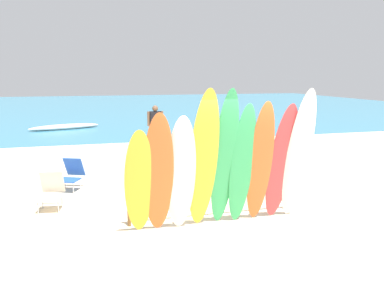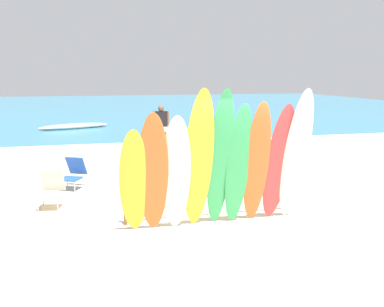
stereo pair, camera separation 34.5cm
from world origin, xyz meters
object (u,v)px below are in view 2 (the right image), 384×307
(surfboard_white_2, at_px, (176,174))
(surfboard_white_8, at_px, (296,157))
(surfboard_rack, at_px, (210,194))
(surfboard_green_4, at_px, (220,160))
(surfboard_red_7, at_px, (278,164))
(surfboard_yellow_0, at_px, (134,182))
(surfboard_orange_1, at_px, (153,174))
(surfboard_green_5, at_px, (238,166))
(surfboard_orange_6, at_px, (257,164))
(beachgoer_by_water, at_px, (161,123))
(beachgoer_strolling, at_px, (209,137))
(distant_boat, at_px, (74,126))
(surfboard_yellow_3, at_px, (199,161))
(beach_chair_blue, at_px, (74,172))
(beach_chair_red, at_px, (51,188))

(surfboard_white_2, distance_m, surfboard_white_8, 2.39)
(surfboard_rack, xyz_separation_m, surfboard_white_8, (1.56, -0.57, 0.83))
(surfboard_green_4, relative_size, surfboard_red_7, 1.12)
(surfboard_yellow_0, height_order, surfboard_white_2, surfboard_white_2)
(surfboard_orange_1, xyz_separation_m, surfboard_green_5, (1.63, 0.07, 0.05))
(surfboard_green_5, xyz_separation_m, surfboard_orange_6, (0.38, -0.00, 0.02))
(surfboard_green_4, bearing_deg, beachgoer_by_water, 87.82)
(surfboard_orange_6, height_order, beachgoer_strolling, surfboard_orange_6)
(surfboard_orange_1, distance_m, distant_boat, 15.34)
(surfboard_orange_1, height_order, distant_boat, surfboard_orange_1)
(surfboard_yellow_0, xyz_separation_m, surfboard_white_8, (3.14, -0.04, 0.33))
(surfboard_green_5, xyz_separation_m, surfboard_red_7, (0.84, 0.01, -0.01))
(surfboard_yellow_3, distance_m, beach_chair_blue, 4.36)
(surfboard_red_7, relative_size, beach_chair_red, 2.96)
(surfboard_white_8, bearing_deg, beachgoer_strolling, 95.00)
(surfboard_orange_1, bearing_deg, surfboard_yellow_0, 175.36)
(surfboard_white_2, height_order, surfboard_orange_6, surfboard_orange_6)
(beach_chair_red, bearing_deg, surfboard_yellow_3, -27.23)
(surfboard_rack, relative_size, surfboard_orange_1, 1.50)
(beach_chair_blue, bearing_deg, surfboard_green_4, -24.70)
(surfboard_green_5, bearing_deg, beach_chair_blue, 132.03)
(surfboard_white_2, distance_m, surfboard_green_5, 1.22)
(surfboard_green_4, bearing_deg, distant_boat, 102.80)
(beach_chair_blue, bearing_deg, surfboard_yellow_3, -29.42)
(surfboard_orange_1, distance_m, beach_chair_blue, 3.89)
(beachgoer_by_water, bearing_deg, surfboard_green_5, -90.04)
(surfboard_yellow_3, xyz_separation_m, surfboard_orange_6, (1.17, 0.06, -0.12))
(surfboard_rack, relative_size, surfboard_red_7, 1.45)
(surfboard_yellow_3, relative_size, distant_boat, 0.73)
(surfboard_yellow_3, relative_size, surfboard_green_5, 1.13)
(surfboard_yellow_0, distance_m, surfboard_green_4, 1.65)
(beach_chair_blue, relative_size, distant_boat, 0.22)
(beachgoer_by_water, bearing_deg, surfboard_orange_6, -87.48)
(surfboard_yellow_0, height_order, beach_chair_red, surfboard_yellow_0)
(surfboard_white_2, height_order, distant_boat, surfboard_white_2)
(surfboard_green_5, relative_size, beach_chair_red, 2.96)
(beach_chair_red, distance_m, beach_chair_blue, 1.44)
(surfboard_yellow_0, bearing_deg, beachgoer_by_water, 80.24)
(beach_chair_red, bearing_deg, surfboard_green_5, -20.24)
(surfboard_white_2, bearing_deg, surfboard_white_8, 3.06)
(surfboard_orange_6, distance_m, beach_chair_red, 4.59)
(surfboard_rack, distance_m, beach_chair_red, 3.60)
(surfboard_white_8, distance_m, distant_boat, 16.06)
(beachgoer_strolling, height_order, beach_chair_blue, beachgoer_strolling)
(surfboard_orange_1, bearing_deg, beach_chair_red, 138.73)
(surfboard_orange_1, distance_m, surfboard_orange_6, 2.01)
(beach_chair_blue, bearing_deg, surfboard_yellow_0, -44.15)
(beachgoer_strolling, xyz_separation_m, distant_boat, (-5.16, 9.51, -0.73))
(surfboard_orange_1, distance_m, beachgoer_by_water, 8.61)
(surfboard_orange_1, xyz_separation_m, beach_chair_red, (-2.06, 2.03, -0.73))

